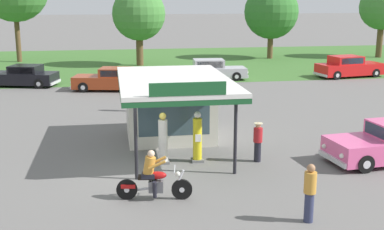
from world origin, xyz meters
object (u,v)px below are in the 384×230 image
at_px(gas_pump_nearside, 163,140).
at_px(bystander_strolling_foreground, 310,192).
at_px(parked_car_back_row_left, 211,70).
at_px(parked_car_back_row_centre_left, 349,67).
at_px(motorcycle_with_rider, 153,179).
at_px(gas_pump_offside, 197,139).
at_px(bystander_standing_back_lot, 135,95).
at_px(parked_car_back_row_centre, 22,76).
at_px(parked_car_back_row_far_right, 112,80).
at_px(bystander_admiring_sedan, 258,141).

distance_m(gas_pump_nearside, bystander_strolling_foreground, 6.60).
xyz_separation_m(gas_pump_nearside, parked_car_back_row_left, (5.50, 18.53, -0.20)).
bearing_deg(parked_car_back_row_centre_left, motorcycle_with_rider, -128.05).
height_order(gas_pump_nearside, bystander_strolling_foreground, gas_pump_nearside).
xyz_separation_m(gas_pump_offside, bystander_standing_back_lot, (-1.87, 8.85, 0.03)).
bearing_deg(gas_pump_nearside, parked_car_back_row_centre, 113.76).
distance_m(parked_car_back_row_left, parked_car_back_row_far_right, 7.93).
height_order(gas_pump_offside, parked_car_back_row_centre, gas_pump_offside).
relative_size(parked_car_back_row_centre, parked_car_back_row_far_right, 1.00).
relative_size(parked_car_back_row_far_right, bystander_admiring_sedan, 3.50).
bearing_deg(parked_car_back_row_far_right, bystander_admiring_sedan, -71.39).
distance_m(parked_car_back_row_centre_left, bystander_standing_back_lot, 19.15).
height_order(parked_car_back_row_left, parked_car_back_row_centre_left, parked_car_back_row_centre_left).
bearing_deg(parked_car_back_row_centre_left, parked_car_back_row_left, 177.95).
relative_size(motorcycle_with_rider, parked_car_back_row_centre, 0.44).
height_order(motorcycle_with_rider, parked_car_back_row_centre_left, parked_car_back_row_centre_left).
distance_m(gas_pump_nearside, bystander_standing_back_lot, 8.87).
bearing_deg(gas_pump_nearside, parked_car_back_row_far_right, 96.52).
distance_m(gas_pump_offside, motorcycle_with_rider, 3.90).
xyz_separation_m(gas_pump_offside, parked_car_back_row_centre, (-9.19, 17.94, -0.22)).
xyz_separation_m(parked_car_back_row_left, bystander_strolling_foreground, (-2.05, -24.15, 0.20)).
bearing_deg(parked_car_back_row_centre, motorcycle_with_rider, -71.25).
distance_m(gas_pump_offside, parked_car_back_row_centre, 20.15).
height_order(gas_pump_offside, motorcycle_with_rider, gas_pump_offside).
bearing_deg(bystander_strolling_foreground, parked_car_back_row_centre, 115.71).
xyz_separation_m(gas_pump_nearside, motorcycle_with_rider, (-0.66, -3.37, -0.23)).
xyz_separation_m(motorcycle_with_rider, parked_car_back_row_left, (6.16, 21.89, 0.03)).
height_order(gas_pump_offside, parked_car_back_row_centre_left, gas_pump_offside).
xyz_separation_m(parked_car_back_row_far_right, bystander_strolling_foreground, (5.20, -20.96, 0.20)).
height_order(gas_pump_nearside, parked_car_back_row_far_right, gas_pump_nearside).
relative_size(parked_car_back_row_centre_left, parked_car_back_row_centre, 1.03).
relative_size(parked_car_back_row_centre, bystander_admiring_sedan, 3.51).
bearing_deg(gas_pump_offside, parked_car_back_row_far_right, 101.23).
bearing_deg(parked_car_back_row_far_right, parked_car_back_row_centre_left, 8.93).
bearing_deg(parked_car_back_row_centre, gas_pump_nearside, -66.24).
height_order(motorcycle_with_rider, parked_car_back_row_centre, motorcycle_with_rider).
distance_m(parked_car_back_row_left, bystander_strolling_foreground, 24.24).
bearing_deg(motorcycle_with_rider, gas_pump_nearside, 78.85).
height_order(gas_pump_nearside, parked_car_back_row_left, gas_pump_nearside).
bearing_deg(bystander_strolling_foreground, gas_pump_nearside, 121.50).
bearing_deg(parked_car_back_row_centre, bystander_strolling_foreground, -64.29).
distance_m(bystander_admiring_sedan, bystander_strolling_foreground, 5.27).
height_order(parked_car_back_row_centre, bystander_admiring_sedan, bystander_admiring_sedan).
bearing_deg(gas_pump_offside, gas_pump_nearside, -180.00).
relative_size(parked_car_back_row_left, bystander_admiring_sedan, 3.52).
distance_m(parked_car_back_row_centre_left, bystander_admiring_sedan, 22.41).
distance_m(gas_pump_nearside, parked_car_back_row_centre_left, 24.31).
height_order(gas_pump_nearside, motorcycle_with_rider, gas_pump_nearside).
height_order(parked_car_back_row_far_right, bystander_standing_back_lot, bystander_standing_back_lot).
distance_m(motorcycle_with_rider, parked_car_back_row_left, 22.75).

